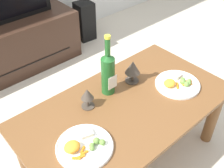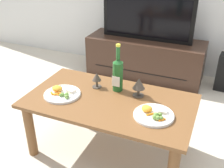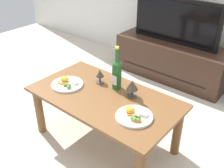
{
  "view_description": "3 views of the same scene",
  "coord_description": "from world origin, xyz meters",
  "views": [
    {
      "loc": [
        -0.77,
        -0.74,
        1.48
      ],
      "look_at": [
        -0.03,
        0.09,
        0.57
      ],
      "focal_mm": 43.74,
      "sensor_mm": 36.0,
      "label": 1
    },
    {
      "loc": [
        0.66,
        -1.5,
        1.47
      ],
      "look_at": [
        -0.02,
        0.09,
        0.54
      ],
      "focal_mm": 43.85,
      "sensor_mm": 36.0,
      "label": 2
    },
    {
      "loc": [
        1.16,
        -1.3,
        1.58
      ],
      "look_at": [
        0.02,
        0.07,
        0.54
      ],
      "focal_mm": 42.71,
      "sensor_mm": 36.0,
      "label": 3
    }
  ],
  "objects": [
    {
      "name": "wine_bottle",
      "position": [
        0.0,
        0.15,
        0.6
      ],
      "size": [
        0.08,
        0.08,
        0.36
      ],
      "color": "#1E5923",
      "rests_on": "dining_table"
    },
    {
      "name": "goblet_left",
      "position": [
        -0.16,
        0.13,
        0.54
      ],
      "size": [
        0.07,
        0.07,
        0.12
      ],
      "color": "#473D33",
      "rests_on": "dining_table"
    },
    {
      "name": "tv_screen",
      "position": [
        -0.15,
        1.37,
        0.7
      ],
      "size": [
        1.02,
        0.05,
        0.5
      ],
      "color": "black",
      "rests_on": "tv_stand"
    },
    {
      "name": "dinner_plate_right",
      "position": [
        0.34,
        -0.07,
        0.47
      ],
      "size": [
        0.26,
        0.26,
        0.05
      ],
      "color": "white",
      "rests_on": "dining_table"
    },
    {
      "name": "goblet_right",
      "position": [
        0.17,
        0.13,
        0.55
      ],
      "size": [
        0.09,
        0.09,
        0.14
      ],
      "color": "#473D33",
      "rests_on": "dining_table"
    },
    {
      "name": "dining_table",
      "position": [
        0.0,
        0.0,
        0.38
      ],
      "size": [
        1.18,
        0.65,
        0.46
      ],
      "color": "brown",
      "rests_on": "ground_plane"
    },
    {
      "name": "ground_plane",
      "position": [
        0.0,
        0.0,
        0.0
      ],
      "size": [
        6.4,
        6.4,
        0.0
      ],
      "primitive_type": "plane",
      "color": "beige"
    },
    {
      "name": "dinner_plate_left",
      "position": [
        -0.34,
        -0.07,
        0.47
      ],
      "size": [
        0.27,
        0.27,
        0.05
      ],
      "color": "white",
      "rests_on": "dining_table"
    },
    {
      "name": "tv_stand",
      "position": [
        -0.15,
        1.38,
        0.23
      ],
      "size": [
        1.33,
        0.44,
        0.45
      ],
      "color": "#382319",
      "rests_on": "ground_plane"
    }
  ]
}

